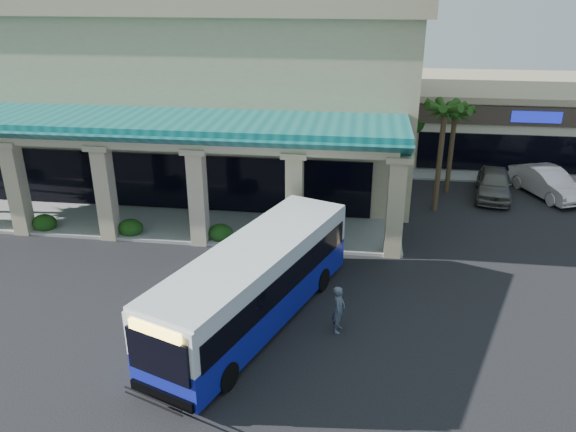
% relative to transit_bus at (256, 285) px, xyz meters
% --- Properties ---
extents(ground, '(110.00, 110.00, 0.00)m').
position_rel_transit_bus_xyz_m(ground, '(-0.87, 1.00, -1.53)').
color(ground, black).
extents(main_building, '(30.80, 14.80, 11.35)m').
position_rel_transit_bus_xyz_m(main_building, '(-8.87, 17.00, 4.14)').
color(main_building, tan).
rests_on(main_building, ground).
extents(arcade, '(30.00, 6.20, 5.70)m').
position_rel_transit_bus_xyz_m(arcade, '(-8.87, 7.80, 1.32)').
color(arcade, '#0F5E5F').
rests_on(arcade, ground).
extents(strip_mall, '(22.50, 12.50, 4.90)m').
position_rel_transit_bus_xyz_m(strip_mall, '(17.13, 25.00, 0.92)').
color(strip_mall, beige).
rests_on(strip_mall, ground).
extents(palm_0, '(2.40, 2.40, 6.60)m').
position_rel_transit_bus_xyz_m(palm_0, '(7.63, 12.00, 1.77)').
color(palm_0, '#1C4111').
rests_on(palm_0, ground).
extents(palm_1, '(2.40, 2.40, 5.80)m').
position_rel_transit_bus_xyz_m(palm_1, '(8.63, 15.00, 1.37)').
color(palm_1, '#1C4111').
rests_on(palm_1, ground).
extents(broadleaf_tree, '(2.60, 2.60, 4.81)m').
position_rel_transit_bus_xyz_m(broadleaf_tree, '(6.63, 20.00, 0.87)').
color(broadleaf_tree, '#13360C').
rests_on(broadleaf_tree, ground).
extents(transit_bus, '(6.25, 11.17, 3.07)m').
position_rel_transit_bus_xyz_m(transit_bus, '(0.00, 0.00, 0.00)').
color(transit_bus, '#131D9E').
rests_on(transit_bus, ground).
extents(pedestrian, '(0.54, 0.72, 1.78)m').
position_rel_transit_bus_xyz_m(pedestrian, '(3.02, -0.18, -0.64)').
color(pedestrian, '#495562').
rests_on(pedestrian, ground).
extents(car_silver, '(2.75, 5.03, 1.62)m').
position_rel_transit_bus_xyz_m(car_silver, '(11.16, 14.50, -0.72)').
color(car_silver, '#615C55').
rests_on(car_silver, ground).
extents(car_white, '(3.60, 5.33, 1.66)m').
position_rel_transit_bus_xyz_m(car_white, '(14.24, 15.09, -0.70)').
color(car_white, silver).
rests_on(car_white, ground).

